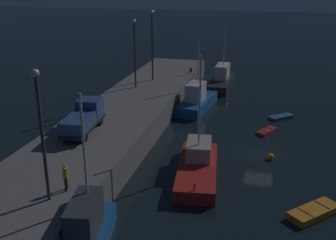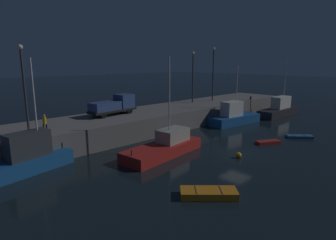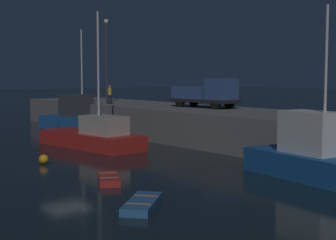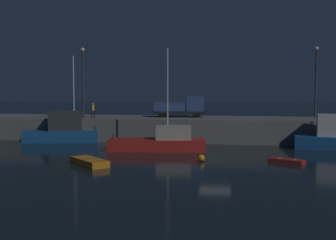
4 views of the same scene
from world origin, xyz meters
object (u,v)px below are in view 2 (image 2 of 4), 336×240
Objects in this scene: mooring_buoy_near at (239,155)px; bollard_central at (251,98)px; fishing_boat_orange at (234,116)px; dockworker at (45,122)px; lamp_post_east at (193,73)px; dinghy_red_small at (209,193)px; bollard_west at (28,137)px; lamp_post_central at (213,70)px; utility_truck at (114,105)px; dinghy_orange_near at (300,137)px; fishing_boat_white at (165,146)px; lamp_post_west at (24,83)px; fishing_boat_blue at (279,109)px; rowboat_white_mid at (268,142)px; fishing_trawler_red at (25,159)px.

bollard_central is (20.95, 11.15, 2.48)m from mooring_buoy_near.
fishing_boat_orange is 5.02× the size of dockworker.
dinghy_red_small is at bearing -136.10° from lamp_post_east.
bollard_west is at bearing 143.79° from mooring_buoy_near.
bollard_central is at bearing -26.83° from lamp_post_east.
mooring_buoy_near is 0.06× the size of lamp_post_central.
utility_truck is at bearing -178.50° from lamp_post_east.
dinghy_orange_near is 15.70m from bollard_central.
bollard_central is at bearing 12.39° from fishing_boat_white.
lamp_post_central is (29.60, 2.23, 0.41)m from lamp_post_west.
fishing_boat_blue is 5.69× the size of dockworker.
rowboat_white_mid is 0.45× the size of utility_truck.
fishing_boat_white reaches higher than fishing_trawler_red.
dinghy_red_small is at bearing -167.42° from rowboat_white_mid.
rowboat_white_mid is (-4.90, 1.46, 0.00)m from dinghy_orange_near.
fishing_trawler_red is 12.22m from fishing_boat_white.
rowboat_white_mid is 4.85× the size of bollard_central.
fishing_trawler_red is 15.87× the size of bollard_central.
fishing_boat_white is 10.38m from utility_truck.
lamp_post_central reaches higher than fishing_boat_white.
bollard_central is (33.97, -1.15, -0.69)m from dockworker.
lamp_post_west is (-26.58, 4.05, 5.97)m from fishing_boat_orange.
fishing_boat_white is 22.66m from lamp_post_central.
lamp_post_central is at bearing 135.67° from fishing_boat_blue.
bollard_west is (-26.38, 12.01, 2.54)m from dinghy_orange_near.
fishing_trawler_red is 4.15m from dockworker.
dockworker is (-28.33, -2.69, -4.01)m from lamp_post_central.
dinghy_red_small is 6.78× the size of mooring_buoy_near.
fishing_boat_white is 1.09× the size of lamp_post_central.
dinghy_orange_near is at bearing -24.48° from bollard_west.
fishing_trawler_red is 31.96m from lamp_post_central.
dockworker is at bearing 136.63° from mooring_buoy_near.
bollard_west is at bearing -172.41° from lamp_post_central.
rowboat_white_mid is at bearing 3.51° from mooring_buoy_near.
dinghy_orange_near is (-0.86, -9.77, -0.93)m from fishing_boat_orange.
fishing_boat_white is 16.79m from fishing_boat_orange.
lamp_post_west is 0.99× the size of lamp_post_east.
lamp_post_central is (23.46, 17.86, 7.21)m from dinghy_red_small.
dinghy_orange_near is (15.64, -6.68, -0.65)m from fishing_boat_white.
fishing_boat_orange reaches higher than bollard_central.
rowboat_white_mid is (22.14, -9.57, -1.04)m from fishing_trawler_red.
fishing_boat_white is 16.24× the size of bollard_central.
lamp_post_east reaches higher than bollard_central.
fishing_trawler_red reaches higher than rowboat_white_mid.
lamp_post_east is 4.61× the size of dockworker.
bollard_central reaches higher than dinghy_orange_near.
bollard_central reaches higher than rowboat_white_mid.
lamp_post_east is at bearing 89.98° from dinghy_orange_near.
fishing_trawler_red reaches higher than dinghy_red_small.
fishing_trawler_red is 3.27× the size of rowboat_white_mid.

